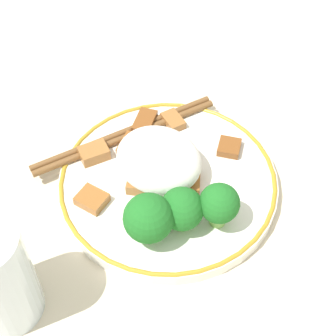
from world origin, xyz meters
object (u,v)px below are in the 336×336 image
(broccoli_back_right, at_px, (219,204))
(chopsticks, at_px, (125,135))
(plate, at_px, (168,183))
(broccoli_back_left, at_px, (148,218))
(broccoli_back_center, at_px, (182,209))

(broccoli_back_right, bearing_deg, chopsticks, 81.65)
(plate, xyz_separation_m, chopsticks, (0.01, 0.08, 0.01))
(plate, height_order, chopsticks, chopsticks)
(broccoli_back_left, distance_m, chopsticks, 0.14)
(plate, bearing_deg, broccoli_back_right, -95.95)
(broccoli_back_left, bearing_deg, plate, 26.80)
(broccoli_back_right, height_order, chopsticks, broccoli_back_right)
(broccoli_back_right, xyz_separation_m, chopsticks, (0.02, 0.15, -0.03))
(broccoli_back_left, xyz_separation_m, broccoli_back_right, (0.06, -0.04, -0.00))
(plate, relative_size, chopsticks, 1.09)
(broccoli_back_left, height_order, broccoli_back_right, broccoli_back_left)
(broccoli_back_left, bearing_deg, chopsticks, 54.05)
(broccoli_back_left, xyz_separation_m, broccoli_back_center, (0.03, -0.01, -0.01))
(chopsticks, bearing_deg, plate, -100.58)
(plate, relative_size, broccoli_back_left, 4.11)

